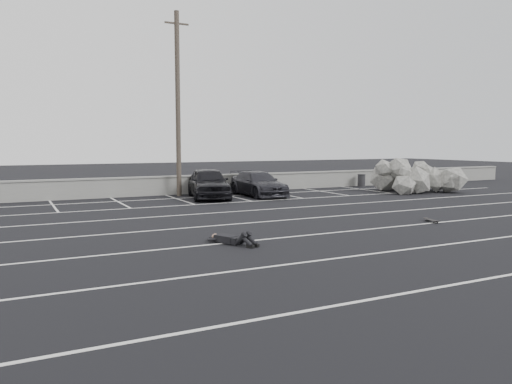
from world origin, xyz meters
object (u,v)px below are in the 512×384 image
car_left (209,183)px  skateboard (432,220)px  trash_bin (361,180)px  car_right (258,184)px  riprap_pile (420,181)px  utility_pole (178,104)px  person (226,235)px

car_left → skateboard: size_ratio=6.43×
trash_bin → car_left: bearing=-170.5°
car_right → riprap_pile: (9.64, -2.23, -0.00)m
utility_pole → trash_bin: (12.62, 0.10, -4.58)m
riprap_pile → person: riprap_pile is taller
car_left → riprap_pile: riprap_pile is taller
car_left → trash_bin: (11.61, 1.94, -0.38)m
person → riprap_pile: bearing=5.3°
car_right → person: (-6.71, -11.14, -0.45)m
car_left → utility_pole: 4.70m
utility_pole → skateboard: (5.38, -13.03, -4.94)m
car_left → riprap_pile: (12.50, -2.39, -0.14)m
car_left → utility_pole: utility_pole is taller
trash_bin → person: 20.35m
trash_bin → car_right: bearing=-166.5°
riprap_pile → car_right: bearing=167.0°
car_right → trash_bin: 9.01m
car_left → person: 11.95m
car_right → riprap_pile: bearing=-12.8°
car_right → skateboard: (1.51, -11.03, -0.60)m
trash_bin → riprap_pile: size_ratio=0.17×
car_right → trash_bin: (8.76, 2.09, -0.24)m
skateboard → car_right: bearing=111.0°
utility_pole → trash_bin: 13.43m
trash_bin → skateboard: (-7.25, -13.13, -0.36)m
car_right → skateboard: 11.15m
car_right → utility_pole: utility_pole is taller
car_right → riprap_pile: riprap_pile is taller
car_right → skateboard: car_right is taller
trash_bin → skateboard: 15.00m
utility_pole → skateboard: size_ratio=13.44×
car_right → person: car_right is taller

